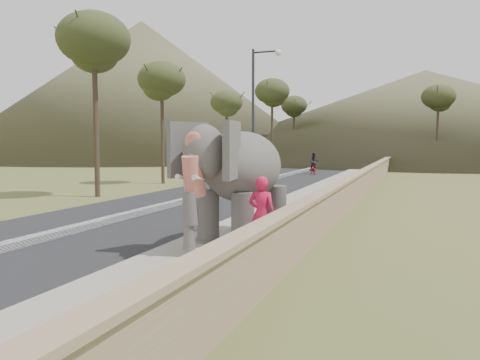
% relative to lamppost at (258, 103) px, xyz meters
% --- Properties ---
extents(ground, '(160.00, 160.00, 0.00)m').
position_rel_lamppost_xyz_m(ground, '(4.69, -14.89, -4.87)').
color(ground, olive).
rests_on(ground, ground).
extents(road, '(7.00, 120.00, 0.03)m').
position_rel_lamppost_xyz_m(road, '(-0.31, -4.89, -4.86)').
color(road, black).
rests_on(road, ground).
extents(median, '(0.35, 120.00, 0.22)m').
position_rel_lamppost_xyz_m(median, '(-0.31, -4.89, -4.76)').
color(median, black).
rests_on(median, ground).
extents(walkway, '(3.00, 120.00, 0.15)m').
position_rel_lamppost_xyz_m(walkway, '(4.69, -4.89, -4.80)').
color(walkway, '#9E9687').
rests_on(walkway, ground).
extents(parapet, '(0.30, 120.00, 1.10)m').
position_rel_lamppost_xyz_m(parapet, '(6.34, -4.89, -4.32)').
color(parapet, tan).
rests_on(parapet, ground).
extents(lamppost, '(1.76, 0.36, 8.00)m').
position_rel_lamppost_xyz_m(lamppost, '(0.00, 0.00, 0.00)').
color(lamppost, '#302F35').
rests_on(lamppost, ground).
extents(signboard, '(0.60, 0.08, 2.40)m').
position_rel_lamppost_xyz_m(signboard, '(0.19, -0.08, -3.23)').
color(signboard, '#2D2D33').
rests_on(signboard, ground).
extents(hill_left, '(60.00, 60.00, 22.00)m').
position_rel_lamppost_xyz_m(hill_left, '(-33.31, 40.11, 6.13)').
color(hill_left, brown).
rests_on(hill_left, ground).
extents(hill_far, '(80.00, 80.00, 14.00)m').
position_rel_lamppost_xyz_m(hill_far, '(9.69, 55.11, 2.13)').
color(hill_far, brown).
rests_on(hill_far, ground).
extents(elephant_and_man, '(2.62, 4.24, 2.87)m').
position_rel_lamppost_xyz_m(elephant_and_man, '(4.71, -15.14, -3.30)').
color(elephant_and_man, '#625E58').
rests_on(elephant_and_man, ground).
extents(motorcyclist, '(1.17, 1.71, 1.76)m').
position_rel_lamppost_xyz_m(motorcyclist, '(1.13, 10.59, -4.19)').
color(motorcyclist, maroon).
rests_on(motorcyclist, ground).
extents(trees, '(47.64, 42.89, 9.24)m').
position_rel_lamppost_xyz_m(trees, '(3.78, 13.85, -0.81)').
color(trees, '#473828').
rests_on(trees, ground).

